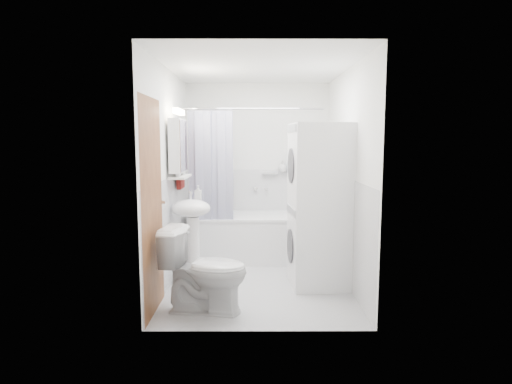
{
  "coord_description": "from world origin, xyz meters",
  "views": [
    {
      "loc": [
        -0.04,
        -4.76,
        1.61
      ],
      "look_at": [
        -0.03,
        0.15,
        1.02
      ],
      "focal_mm": 30.0,
      "sensor_mm": 36.0,
      "label": 1
    }
  ],
  "objects_px": {
    "bathtub": "(252,235)",
    "washer_dryer": "(320,205)",
    "toilet": "(205,271)",
    "sink": "(192,221)"
  },
  "relations": [
    {
      "from": "bathtub",
      "to": "toilet",
      "type": "bearing_deg",
      "value": -103.58
    },
    {
      "from": "bathtub",
      "to": "washer_dryer",
      "type": "bearing_deg",
      "value": -53.61
    },
    {
      "from": "sink",
      "to": "toilet",
      "type": "height_order",
      "value": "sink"
    },
    {
      "from": "bathtub",
      "to": "sink",
      "type": "relative_size",
      "value": 1.54
    },
    {
      "from": "sink",
      "to": "washer_dryer",
      "type": "height_order",
      "value": "washer_dryer"
    },
    {
      "from": "sink",
      "to": "washer_dryer",
      "type": "relative_size",
      "value": 0.58
    },
    {
      "from": "sink",
      "to": "washer_dryer",
      "type": "xyz_separation_m",
      "value": [
        1.43,
        -0.1,
        0.19
      ]
    },
    {
      "from": "bathtub",
      "to": "toilet",
      "type": "xyz_separation_m",
      "value": [
        -0.43,
        -1.78,
        0.06
      ]
    },
    {
      "from": "toilet",
      "to": "washer_dryer",
      "type": "bearing_deg",
      "value": -48.34
    },
    {
      "from": "bathtub",
      "to": "washer_dryer",
      "type": "distance_m",
      "value": 1.39
    }
  ]
}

